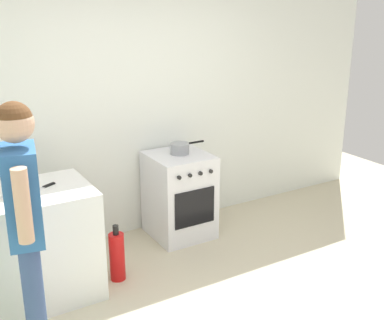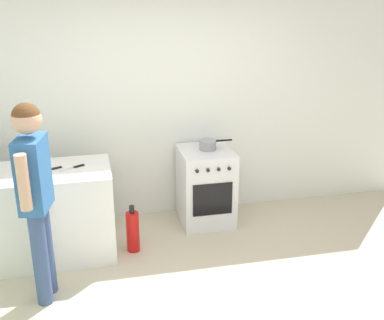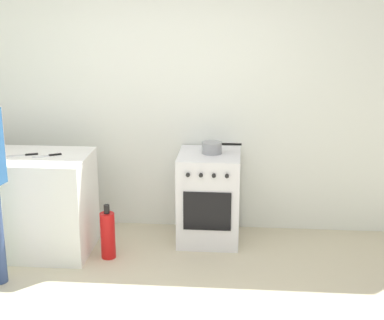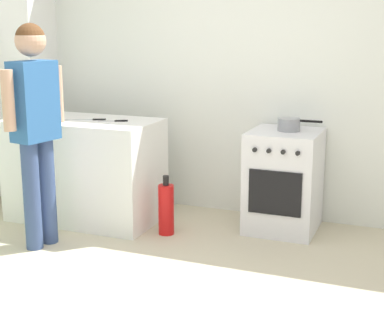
{
  "view_description": "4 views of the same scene",
  "coord_description": "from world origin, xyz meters",
  "px_view_note": "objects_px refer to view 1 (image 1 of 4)",
  "views": [
    {
      "loc": [
        -1.81,
        -2.33,
        2.23
      ],
      "look_at": [
        0.14,
        0.97,
        1.0
      ],
      "focal_mm": 45.0,
      "sensor_mm": 36.0,
      "label": 1
    },
    {
      "loc": [
        -0.86,
        -3.19,
        2.57
      ],
      "look_at": [
        0.05,
        0.95,
        0.99
      ],
      "focal_mm": 45.0,
      "sensor_mm": 36.0,
      "label": 2
    },
    {
      "loc": [
        0.63,
        -3.62,
        2.32
      ],
      "look_at": [
        0.26,
        0.76,
        1.03
      ],
      "focal_mm": 55.0,
      "sensor_mm": 36.0,
      "label": 3
    },
    {
      "loc": [
        1.41,
        -3.13,
        1.71
      ],
      "look_at": [
        -0.1,
        0.63,
        0.77
      ],
      "focal_mm": 55.0,
      "sensor_mm": 36.0,
      "label": 4
    }
  ],
  "objects_px": {
    "knife_bread": "(9,195)",
    "fire_extinguisher": "(117,256)",
    "person": "(24,211)",
    "knife_utility": "(43,187)",
    "oven_left": "(179,195)",
    "pot": "(180,148)"
  },
  "relations": [
    {
      "from": "oven_left",
      "to": "pot",
      "type": "height_order",
      "value": "pot"
    },
    {
      "from": "knife_utility",
      "to": "pot",
      "type": "bearing_deg",
      "value": 15.38
    },
    {
      "from": "knife_utility",
      "to": "person",
      "type": "height_order",
      "value": "person"
    },
    {
      "from": "oven_left",
      "to": "fire_extinguisher",
      "type": "distance_m",
      "value": 1.01
    },
    {
      "from": "knife_utility",
      "to": "knife_bread",
      "type": "bearing_deg",
      "value": -175.62
    },
    {
      "from": "knife_utility",
      "to": "fire_extinguisher",
      "type": "height_order",
      "value": "knife_utility"
    },
    {
      "from": "oven_left",
      "to": "knife_bread",
      "type": "xyz_separation_m",
      "value": [
        -1.65,
        -0.39,
        0.48
      ]
    },
    {
      "from": "knife_bread",
      "to": "person",
      "type": "bearing_deg",
      "value": -91.92
    },
    {
      "from": "pot",
      "to": "knife_utility",
      "type": "xyz_separation_m",
      "value": [
        -1.42,
        -0.39,
        0.0
      ]
    },
    {
      "from": "person",
      "to": "fire_extinguisher",
      "type": "relative_size",
      "value": 3.44
    },
    {
      "from": "knife_bread",
      "to": "fire_extinguisher",
      "type": "bearing_deg",
      "value": -6.45
    },
    {
      "from": "pot",
      "to": "oven_left",
      "type": "bearing_deg",
      "value": -139.21
    },
    {
      "from": "fire_extinguisher",
      "to": "person",
      "type": "bearing_deg",
      "value": -143.25
    },
    {
      "from": "knife_bread",
      "to": "fire_extinguisher",
      "type": "height_order",
      "value": "knife_bread"
    },
    {
      "from": "fire_extinguisher",
      "to": "knife_bread",
      "type": "bearing_deg",
      "value": 173.55
    },
    {
      "from": "oven_left",
      "to": "knife_utility",
      "type": "bearing_deg",
      "value": -165.15
    },
    {
      "from": "knife_utility",
      "to": "knife_bread",
      "type": "xyz_separation_m",
      "value": [
        -0.26,
        -0.02,
        -0.0
      ]
    },
    {
      "from": "pot",
      "to": "person",
      "type": "xyz_separation_m",
      "value": [
        -1.7,
        -1.1,
        0.14
      ]
    },
    {
      "from": "person",
      "to": "knife_utility",
      "type": "bearing_deg",
      "value": 68.51
    },
    {
      "from": "oven_left",
      "to": "person",
      "type": "distance_m",
      "value": 2.08
    },
    {
      "from": "knife_utility",
      "to": "knife_bread",
      "type": "height_order",
      "value": "same"
    },
    {
      "from": "oven_left",
      "to": "knife_utility",
      "type": "distance_m",
      "value": 1.52
    }
  ]
}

